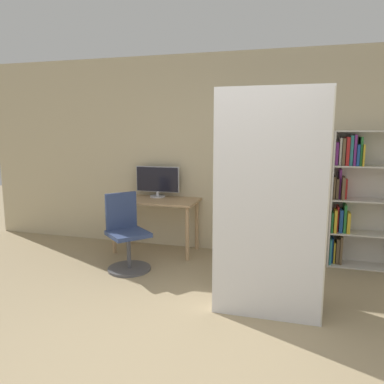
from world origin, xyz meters
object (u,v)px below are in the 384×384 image
object	(u,v)px
monitor	(157,181)
office_chair	(127,239)
mattress_far	(273,199)
mattress_near	(270,206)
bookshelf	(357,197)

from	to	relation	value
monitor	office_chair	xyz separation A→B (m)	(-0.06, -0.90, -0.60)
mattress_far	monitor	bearing A→B (deg)	143.44
office_chair	mattress_far	xyz separation A→B (m)	(1.75, -0.35, 0.65)
mattress_near	mattress_far	world-z (taller)	same
monitor	mattress_far	xyz separation A→B (m)	(1.68, -1.25, 0.05)
monitor	mattress_far	bearing A→B (deg)	-36.56
office_chair	mattress_far	distance (m)	1.89
mattress_near	office_chair	bearing A→B (deg)	158.24
mattress_near	bookshelf	bearing A→B (deg)	59.66
bookshelf	mattress_near	bearing A→B (deg)	-120.34
bookshelf	mattress_far	size ratio (longest dim) A/B	0.82
monitor	office_chair	distance (m)	1.08
monitor	mattress_near	world-z (taller)	mattress_near
office_chair	mattress_near	world-z (taller)	mattress_near
bookshelf	mattress_near	xyz separation A→B (m)	(-0.94, -1.60, 0.15)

